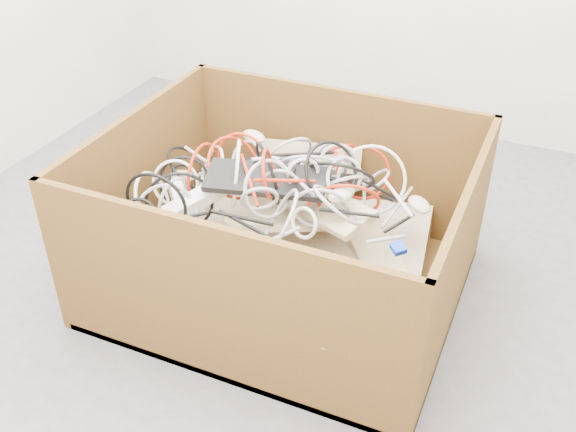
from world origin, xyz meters
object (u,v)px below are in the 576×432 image
at_px(power_strip_left, 204,196).
at_px(vga_plug, 398,248).
at_px(cardboard_box, 282,253).
at_px(power_strip_right, 182,208).

height_order(power_strip_left, vga_plug, power_strip_left).
distance_m(cardboard_box, power_strip_left, 0.35).
height_order(power_strip_left, power_strip_right, power_strip_left).
bearing_deg(cardboard_box, power_strip_left, -162.07).
xyz_separation_m(cardboard_box, power_strip_right, (-0.33, -0.11, 0.18)).
bearing_deg(power_strip_left, vga_plug, -53.09).
distance_m(cardboard_box, power_strip_right, 0.39).
xyz_separation_m(power_strip_left, power_strip_right, (-0.07, -0.03, -0.05)).
bearing_deg(power_strip_left, cardboard_box, -35.68).
distance_m(cardboard_box, vga_plug, 0.48).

